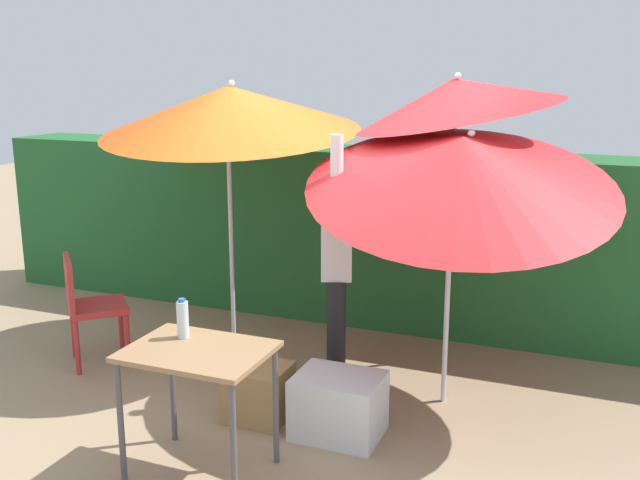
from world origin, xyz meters
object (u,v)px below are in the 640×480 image
at_px(umbrella_yellow, 462,163).
at_px(cooler_box, 338,405).
at_px(crate_cardboard, 259,392).
at_px(umbrella_orange, 456,98).
at_px(person_vendor, 337,260).
at_px(chair_plastic, 88,303).
at_px(folding_table, 198,365).
at_px(umbrella_rainbow, 230,109).
at_px(bottle_water, 183,319).

distance_m(umbrella_yellow, cooler_box, 1.78).
xyz_separation_m(cooler_box, crate_cardboard, (-0.58, 0.01, -0.02)).
relative_size(umbrella_orange, person_vendor, 1.30).
xyz_separation_m(umbrella_yellow, chair_plastic, (-2.83, -0.40, -1.20)).
relative_size(crate_cardboard, folding_table, 0.49).
distance_m(umbrella_yellow, folding_table, 2.14).
bearing_deg(umbrella_rainbow, chair_plastic, -139.27).
xyz_separation_m(umbrella_yellow, person_vendor, (-0.90, 0.06, -0.77)).
xyz_separation_m(cooler_box, bottle_water, (-0.76, -0.59, 0.68)).
bearing_deg(crate_cardboard, person_vendor, 72.20).
bearing_deg(umbrella_orange, cooler_box, -104.49).
bearing_deg(bottle_water, chair_plastic, 147.82).
bearing_deg(cooler_box, umbrella_yellow, 52.29).
distance_m(umbrella_orange, crate_cardboard, 2.59).
distance_m(umbrella_rainbow, chair_plastic, 1.90).
bearing_deg(cooler_box, umbrella_orange, 75.51).
height_order(cooler_box, folding_table, folding_table).
bearing_deg(chair_plastic, umbrella_rainbow, 40.73).
distance_m(crate_cardboard, bottle_water, 0.94).
distance_m(crate_cardboard, folding_table, 0.87).
height_order(umbrella_rainbow, folding_table, umbrella_rainbow).
bearing_deg(umbrella_rainbow, crate_cardboard, -55.11).
bearing_deg(person_vendor, folding_table, -100.00).
height_order(cooler_box, bottle_water, bottle_water).
distance_m(chair_plastic, cooler_box, 2.30).
height_order(chair_plastic, bottle_water, bottle_water).
height_order(umbrella_yellow, crate_cardboard, umbrella_yellow).
distance_m(cooler_box, folding_table, 1.04).
relative_size(umbrella_orange, chair_plastic, 2.74).
relative_size(umbrella_orange, cooler_box, 4.43).
relative_size(umbrella_orange, folding_table, 3.05).
height_order(person_vendor, folding_table, person_vendor).
distance_m(umbrella_orange, folding_table, 2.78).
bearing_deg(umbrella_orange, umbrella_yellow, -74.53).
xyz_separation_m(person_vendor, cooler_box, (0.32, -0.81, -0.73)).
bearing_deg(umbrella_yellow, cooler_box, -127.71).
height_order(crate_cardboard, folding_table, folding_table).
distance_m(chair_plastic, crate_cardboard, 1.73).
bearing_deg(umbrella_rainbow, umbrella_orange, 11.39).
height_order(person_vendor, cooler_box, person_vendor).
bearing_deg(folding_table, bottle_water, 144.06).
distance_m(chair_plastic, folding_table, 1.98).
distance_m(umbrella_orange, person_vendor, 1.51).
bearing_deg(person_vendor, bottle_water, -107.39).
distance_m(umbrella_orange, cooler_box, 2.43).
distance_m(umbrella_rainbow, bottle_water, 2.12).
bearing_deg(umbrella_orange, person_vendor, -136.82).
relative_size(umbrella_yellow, bottle_water, 9.46).
bearing_deg(umbrella_orange, bottle_water, -118.96).
bearing_deg(chair_plastic, person_vendor, 13.51).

